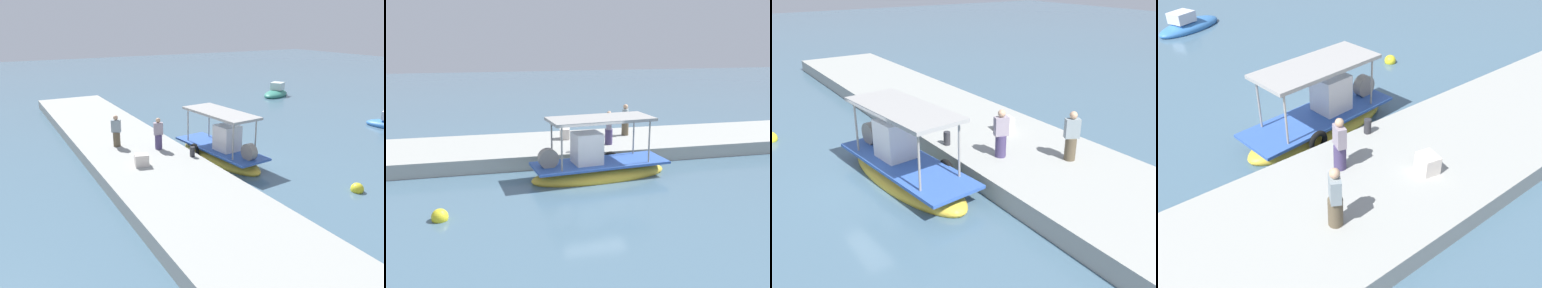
# 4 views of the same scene
# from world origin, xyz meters

# --- Properties ---
(ground_plane) EXTENTS (120.00, 120.00, 0.00)m
(ground_plane) POSITION_xyz_m (0.00, 0.00, 0.00)
(ground_plane) COLOR #48677B
(dock_quay) EXTENTS (36.00, 4.90, 0.64)m
(dock_quay) POSITION_xyz_m (0.00, -4.49, 0.32)
(dock_quay) COLOR #A1A39D
(dock_quay) RESTS_ON ground_plane
(main_fishing_boat) EXTENTS (5.99, 2.43, 2.87)m
(main_fishing_boat) POSITION_xyz_m (-0.47, -0.52, 0.45)
(main_fishing_boat) COLOR gold
(main_fishing_boat) RESTS_ON ground_plane
(fisherman_near_bollard) EXTENTS (0.45, 0.51, 1.62)m
(fisherman_near_bollard) POSITION_xyz_m (-1.84, -3.38, 1.38)
(fisherman_near_bollard) COLOR #413761
(fisherman_near_bollard) RESTS_ON dock_quay
(fisherman_by_crate) EXTENTS (0.50, 0.53, 1.65)m
(fisherman_by_crate) POSITION_xyz_m (-3.28, -5.09, 1.39)
(fisherman_by_crate) COLOR brown
(fisherman_by_crate) RESTS_ON dock_quay
(mooring_bollard) EXTENTS (0.24, 0.24, 0.49)m
(mooring_bollard) POSITION_xyz_m (-0.00, -2.43, 0.89)
(mooring_bollard) COLOR #2D2D33
(mooring_bollard) RESTS_ON dock_quay
(cargo_crate) EXTENTS (0.61, 0.71, 0.53)m
(cargo_crate) POSITION_xyz_m (-0.01, -5.02, 0.91)
(cargo_crate) COLOR beige
(cargo_crate) RESTS_ON dock_quay
(marker_buoy) EXTENTS (0.54, 0.54, 0.54)m
(marker_buoy) POSITION_xyz_m (5.60, 2.43, 0.11)
(marker_buoy) COLOR yellow
(marker_buoy) RESTS_ON ground_plane
(moored_boat_mid) EXTENTS (3.41, 4.13, 1.48)m
(moored_boat_mid) POSITION_xyz_m (-13.05, 13.77, 0.25)
(moored_boat_mid) COLOR #358370
(moored_boat_mid) RESTS_ON ground_plane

